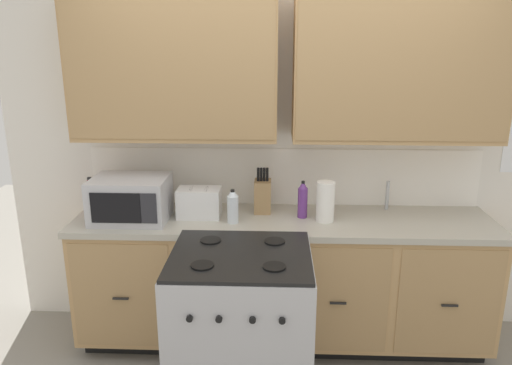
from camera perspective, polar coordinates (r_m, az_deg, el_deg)
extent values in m
cube|color=white|center=(3.43, 3.23, 2.76)|extent=(3.90, 0.05, 2.46)
cube|color=white|center=(3.43, 3.20, 0.68)|extent=(2.70, 0.01, 0.40)
cube|color=tan|center=(3.21, -9.50, 13.46)|extent=(1.30, 0.34, 0.95)
cube|color=#A58052|center=(3.04, -10.17, 13.29)|extent=(1.27, 0.01, 0.89)
cube|color=tan|center=(3.23, 16.32, 13.07)|extent=(1.30, 0.34, 0.95)
cube|color=#A58052|center=(3.06, 17.09, 12.87)|extent=(1.27, 0.01, 0.89)
cube|color=black|center=(3.62, 2.99, -16.86)|extent=(2.65, 0.48, 0.10)
cube|color=tan|center=(3.38, 3.10, -10.94)|extent=(2.70, 0.60, 0.77)
cube|color=#A88354|center=(3.26, -15.43, -12.68)|extent=(0.62, 0.01, 0.71)
cube|color=black|center=(3.25, -15.49, -12.89)|extent=(0.10, 0.01, 0.01)
cube|color=#A88354|center=(3.13, -3.21, -13.36)|extent=(0.62, 0.01, 0.71)
cube|color=black|center=(3.12, -3.24, -13.59)|extent=(0.10, 0.01, 0.01)
cube|color=#A88354|center=(3.14, 9.51, -13.46)|extent=(0.62, 0.01, 0.71)
cube|color=black|center=(3.13, 9.54, -13.69)|extent=(0.10, 0.01, 0.01)
cube|color=#A88354|center=(3.29, 21.57, -12.96)|extent=(0.62, 0.01, 0.71)
cube|color=black|center=(3.28, 21.64, -13.17)|extent=(0.10, 0.01, 0.01)
cube|color=#ADA899|center=(3.22, 3.21, -4.51)|extent=(2.73, 0.63, 0.04)
cube|color=#A8AAAF|center=(3.33, 15.54, -4.27)|extent=(0.56, 0.38, 0.02)
cube|color=#B7B7BC|center=(2.85, -1.73, -17.08)|extent=(0.76, 0.66, 0.92)
cube|color=black|center=(2.63, -1.82, -8.47)|extent=(0.74, 0.65, 0.02)
cylinder|color=black|center=(2.49, -6.27, -9.59)|extent=(0.12, 0.12, 0.01)
cylinder|color=black|center=(2.47, 2.14, -9.79)|extent=(0.12, 0.12, 0.01)
cylinder|color=black|center=(2.78, -5.31, -6.74)|extent=(0.12, 0.12, 0.01)
cylinder|color=black|center=(2.76, 2.18, -6.88)|extent=(0.12, 0.12, 0.01)
cylinder|color=black|center=(2.43, -7.75, -15.43)|extent=(0.03, 0.02, 0.03)
cylinder|color=black|center=(2.41, -4.35, -15.60)|extent=(0.03, 0.02, 0.03)
cylinder|color=black|center=(2.40, -0.41, -15.73)|extent=(0.03, 0.02, 0.03)
cylinder|color=black|center=(2.40, 3.06, -15.78)|extent=(0.03, 0.02, 0.03)
cube|color=#B7B7BC|center=(3.24, -14.38, -1.85)|extent=(0.48, 0.36, 0.28)
cube|color=black|center=(3.09, -16.04, -2.88)|extent=(0.31, 0.01, 0.19)
cube|color=#28282D|center=(3.03, -12.39, -2.98)|extent=(0.10, 0.01, 0.19)
cube|color=white|center=(3.23, -6.63, -2.34)|extent=(0.28, 0.18, 0.19)
cube|color=black|center=(3.21, -7.57, -0.78)|extent=(0.02, 0.13, 0.01)
cube|color=black|center=(3.20, -5.80, -0.81)|extent=(0.02, 0.13, 0.01)
cube|color=#9C794E|center=(3.29, 0.78, -1.61)|extent=(0.11, 0.14, 0.22)
cylinder|color=black|center=(3.24, 0.25, 0.96)|extent=(0.02, 0.02, 0.09)
cylinder|color=black|center=(3.24, 0.61, 0.95)|extent=(0.02, 0.02, 0.09)
cylinder|color=black|center=(3.24, 0.96, 0.95)|extent=(0.02, 0.02, 0.09)
cylinder|color=black|center=(3.24, 1.32, 0.94)|extent=(0.02, 0.02, 0.09)
cylinder|color=#B2B5BA|center=(3.46, 15.03, -1.45)|extent=(0.02, 0.02, 0.20)
cylinder|color=white|center=(3.15, 8.09, -2.21)|extent=(0.12, 0.12, 0.26)
cylinder|color=maroon|center=(3.48, -18.64, -1.71)|extent=(0.08, 0.08, 0.19)
cone|color=maroon|center=(3.45, -18.82, 0.19)|extent=(0.07, 0.07, 0.05)
cylinder|color=black|center=(3.45, -18.85, 0.45)|extent=(0.03, 0.03, 0.02)
cylinder|color=silver|center=(3.11, -2.72, -3.14)|extent=(0.07, 0.07, 0.18)
cone|color=silver|center=(3.07, -2.75, -1.20)|extent=(0.06, 0.06, 0.04)
cylinder|color=black|center=(3.07, -2.75, -0.95)|extent=(0.03, 0.03, 0.02)
cylinder|color=#663384|center=(3.21, 5.44, -2.38)|extent=(0.06, 0.06, 0.20)
cone|color=#663384|center=(3.17, 5.50, -0.26)|extent=(0.06, 0.06, 0.05)
cylinder|color=black|center=(3.16, 5.51, 0.03)|extent=(0.02, 0.02, 0.02)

